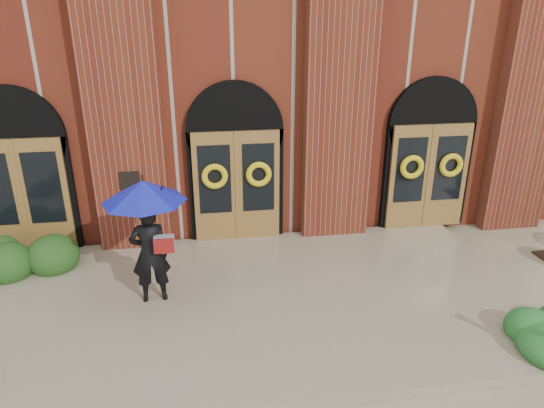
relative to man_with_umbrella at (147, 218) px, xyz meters
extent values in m
plane|color=tan|center=(1.72, -0.37, -1.74)|extent=(90.00, 90.00, 0.00)
cube|color=gray|center=(1.72, -0.22, -1.67)|extent=(10.00, 5.30, 0.15)
cube|color=#612514|center=(1.72, 8.53, 1.76)|extent=(16.00, 12.00, 7.00)
cube|color=black|center=(-0.53, 2.10, -0.09)|extent=(0.40, 0.05, 0.55)
cube|color=#612514|center=(-0.53, 2.36, 1.76)|extent=(1.50, 0.45, 7.00)
cube|color=#612514|center=(3.97, 2.36, 1.76)|extent=(1.50, 0.45, 7.00)
cube|color=#612514|center=(8.47, 2.36, 1.76)|extent=(1.50, 0.45, 7.00)
cube|color=olive|center=(-2.78, 2.34, -0.34)|extent=(1.90, 0.10, 2.50)
cylinder|color=black|center=(-2.78, 2.48, 0.91)|extent=(2.10, 0.22, 2.10)
cube|color=olive|center=(1.72, 2.34, -0.34)|extent=(1.90, 0.10, 2.50)
cylinder|color=black|center=(1.72, 2.48, 0.91)|extent=(2.10, 0.22, 2.10)
cube|color=olive|center=(6.22, 2.34, -0.34)|extent=(1.90, 0.10, 2.50)
cylinder|color=black|center=(6.22, 2.48, 0.91)|extent=(2.10, 0.22, 2.10)
torus|color=yellow|center=(1.24, 2.22, -0.04)|extent=(0.57, 0.13, 0.57)
torus|color=yellow|center=(2.20, 2.22, -0.04)|extent=(0.57, 0.13, 0.57)
torus|color=yellow|center=(5.74, 2.22, -0.04)|extent=(0.57, 0.13, 0.57)
torus|color=yellow|center=(6.70, 2.22, -0.04)|extent=(0.57, 0.13, 0.57)
imported|color=black|center=(0.00, 0.00, -0.67)|extent=(0.71, 0.50, 1.84)
cone|color=#151CA6|center=(0.00, 0.00, 0.50)|extent=(1.56, 1.56, 0.37)
cylinder|color=black|center=(0.05, -0.05, 0.01)|extent=(0.02, 0.02, 0.61)
cube|color=#B4B7BA|center=(0.27, -0.15, -0.42)|extent=(0.36, 0.20, 0.27)
cube|color=maroon|center=(0.27, -0.24, -0.42)|extent=(0.35, 0.06, 0.27)
camera|label=1|loc=(0.97, -7.79, 3.27)|focal=32.00mm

